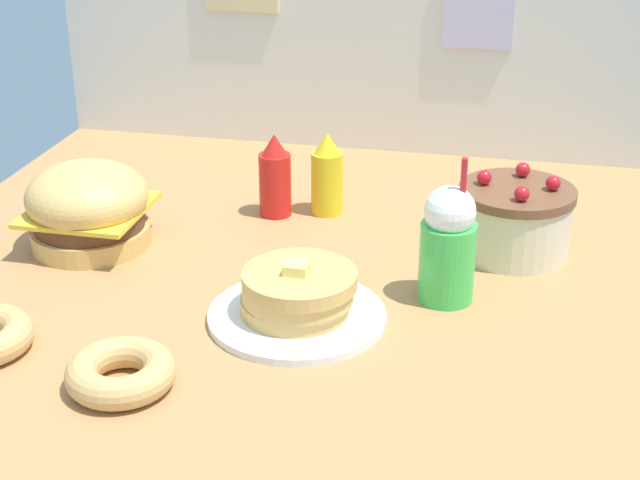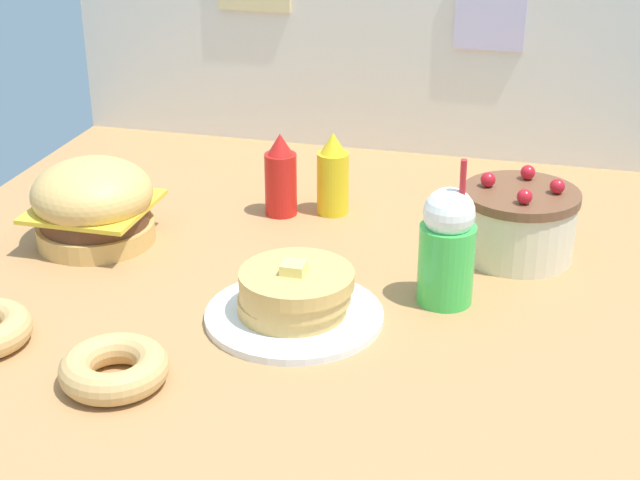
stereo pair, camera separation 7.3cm
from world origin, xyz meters
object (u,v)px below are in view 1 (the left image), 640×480
(donut_chocolate, at_px, (121,371))
(burger, at_px, (88,207))
(ketchup_bottle, at_px, (275,178))
(mustard_bottle, at_px, (327,176))
(pancake_stack, at_px, (297,299))
(cream_soda_cup, at_px, (448,245))
(layer_cake, at_px, (515,220))

(donut_chocolate, bearing_deg, burger, 119.47)
(burger, bearing_deg, ketchup_bottle, 35.73)
(mustard_bottle, xyz_separation_m, donut_chocolate, (-0.21, -0.92, -0.07))
(burger, xyz_separation_m, pancake_stack, (0.60, -0.26, -0.06))
(cream_soda_cup, bearing_deg, layer_cake, 63.43)
(layer_cake, distance_m, cream_soda_cup, 0.32)
(donut_chocolate, bearing_deg, cream_soda_cup, 40.69)
(pancake_stack, xyz_separation_m, donut_chocolate, (-0.27, -0.33, -0.01))
(pancake_stack, height_order, donut_chocolate, pancake_stack)
(ketchup_bottle, distance_m, donut_chocolate, 0.88)
(layer_cake, xyz_separation_m, ketchup_bottle, (-0.64, 0.11, 0.02))
(layer_cake, xyz_separation_m, donut_chocolate, (-0.71, -0.77, -0.05))
(layer_cake, bearing_deg, mustard_bottle, 163.58)
(burger, xyz_separation_m, cream_soda_cup, (0.90, -0.09, 0.03))
(burger, xyz_separation_m, mustard_bottle, (0.54, 0.33, 0.00))
(ketchup_bottle, relative_size, cream_soda_cup, 0.67)
(layer_cake, relative_size, donut_chocolate, 1.34)
(layer_cake, distance_m, ketchup_bottle, 0.65)
(mustard_bottle, height_order, donut_chocolate, mustard_bottle)
(cream_soda_cup, bearing_deg, burger, 174.01)
(pancake_stack, relative_size, cream_soda_cup, 1.13)
(layer_cake, distance_m, donut_chocolate, 1.05)
(pancake_stack, bearing_deg, ketchup_bottle, 109.48)
(layer_cake, bearing_deg, burger, -169.90)
(ketchup_bottle, xyz_separation_m, mustard_bottle, (0.13, 0.04, 0.00))
(mustard_bottle, xyz_separation_m, cream_soda_cup, (0.36, -0.43, 0.03))
(cream_soda_cup, bearing_deg, donut_chocolate, -139.31)
(cream_soda_cup, height_order, donut_chocolate, cream_soda_cup)
(pancake_stack, distance_m, layer_cake, 0.63)
(pancake_stack, bearing_deg, cream_soda_cup, 28.22)
(pancake_stack, height_order, layer_cake, layer_cake)
(pancake_stack, distance_m, donut_chocolate, 0.42)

